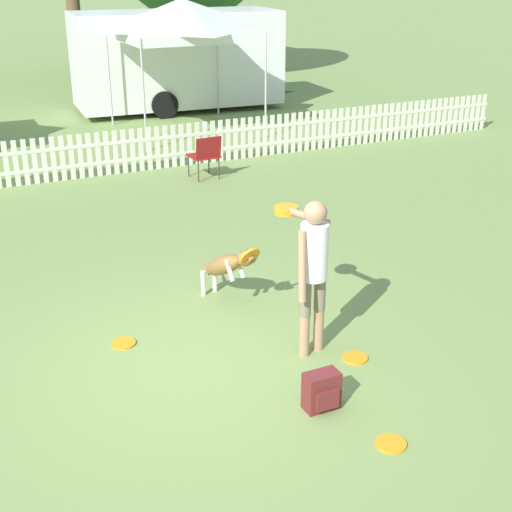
{
  "coord_description": "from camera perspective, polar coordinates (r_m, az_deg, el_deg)",
  "views": [
    {
      "loc": [
        -2.04,
        -5.85,
        3.8
      ],
      "look_at": [
        1.01,
        0.62,
        0.79
      ],
      "focal_mm": 50.0,
      "sensor_mm": 36.0,
      "label": 1
    }
  ],
  "objects": [
    {
      "name": "ground_plane",
      "position": [
        7.26,
        -5.21,
        -8.81
      ],
      "size": [
        240.0,
        240.0,
        0.0
      ],
      "primitive_type": "plane",
      "color": "olive"
    },
    {
      "name": "handler_person",
      "position": [
        7.08,
        4.45,
        -0.18
      ],
      "size": [
        0.46,
        1.07,
        1.65
      ],
      "rotation": [
        0.0,
        0.0,
        0.24
      ],
      "color": "tan",
      "rests_on": "ground_plane"
    },
    {
      "name": "leaping_dog",
      "position": [
        8.26,
        -2.36,
        -0.69
      ],
      "size": [
        0.47,
        1.16,
        0.86
      ],
      "rotation": [
        0.0,
        0.0,
        -2.9
      ],
      "color": "olive",
      "rests_on": "ground_plane"
    },
    {
      "name": "frisbee_near_handler",
      "position": [
        7.74,
        -10.56,
        -6.87
      ],
      "size": [
        0.26,
        0.26,
        0.02
      ],
      "color": "orange",
      "rests_on": "ground_plane"
    },
    {
      "name": "frisbee_near_dog",
      "position": [
        7.43,
        7.93,
        -8.07
      ],
      "size": [
        0.26,
        0.26,
        0.02
      ],
      "color": "orange",
      "rests_on": "ground_plane"
    },
    {
      "name": "frisbee_midfield",
      "position": [
        6.31,
        10.75,
        -14.53
      ],
      "size": [
        0.26,
        0.26,
        0.02
      ],
      "color": "orange",
      "rests_on": "ground_plane"
    },
    {
      "name": "backpack_on_grass",
      "position": [
        6.57,
        5.29,
        -10.72
      ],
      "size": [
        0.32,
        0.22,
        0.36
      ],
      "color": "maroon",
      "rests_on": "ground_plane"
    },
    {
      "name": "picket_fence",
      "position": [
        13.51,
        -15.9,
        7.46
      ],
      "size": [
        20.16,
        0.04,
        0.83
      ],
      "color": "silver",
      "rests_on": "ground_plane"
    },
    {
      "name": "folding_chair_center",
      "position": [
        13.17,
        -4.07,
        8.19
      ],
      "size": [
        0.54,
        0.55,
        0.81
      ],
      "rotation": [
        0.0,
        0.0,
        3.23
      ],
      "color": "#333338",
      "rests_on": "ground_plane"
    },
    {
      "name": "canopy_tent_main",
      "position": [
        16.74,
        -5.93,
        18.35
      ],
      "size": [
        2.83,
        2.83,
        2.96
      ],
      "color": "#B2B2B2",
      "rests_on": "ground_plane"
    },
    {
      "name": "equipment_trailer",
      "position": [
        19.57,
        -6.33,
        15.45
      ],
      "size": [
        6.17,
        2.44,
        2.52
      ],
      "rotation": [
        0.0,
        0.0,
        -0.07
      ],
      "color": "white",
      "rests_on": "ground_plane"
    }
  ]
}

